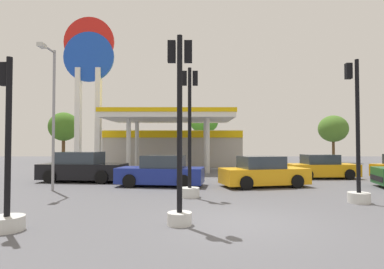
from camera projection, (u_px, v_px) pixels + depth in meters
ground_plane at (237, 221)px, 8.52m from camera, size 90.00×90.00×0.00m
gas_station at (173, 145)px, 30.41m from camera, size 12.41×13.47×4.58m
station_pole_sign at (87, 72)px, 25.30m from camera, size 4.03×0.56×12.31m
car_0 at (82, 168)px, 17.58m from camera, size 4.77×2.45×1.65m
car_1 at (320, 167)px, 19.26m from camera, size 4.11×2.00×1.44m
car_2 at (160, 172)px, 15.73m from camera, size 4.44×2.37×1.52m
car_3 at (262, 173)px, 15.49m from camera, size 4.45×2.64×1.49m
traffic_signal_0 at (188, 156)px, 12.44m from camera, size 0.77×0.77×5.10m
traffic_signal_1 at (356, 165)px, 11.24m from camera, size 0.76×0.76×5.11m
traffic_signal_2 at (178, 149)px, 8.22m from camera, size 0.65×0.68×4.92m
traffic_signal_3 at (5, 189)px, 7.61m from camera, size 0.82×0.82×4.20m
tree_0 at (62, 127)px, 37.13m from camera, size 3.45×3.45×5.82m
tree_1 at (203, 122)px, 37.72m from camera, size 3.40×3.40×6.18m
tree_2 at (332, 129)px, 35.38m from camera, size 3.22×3.22×5.29m
corner_streetlamp at (50, 104)px, 13.94m from camera, size 0.24×1.48×6.31m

